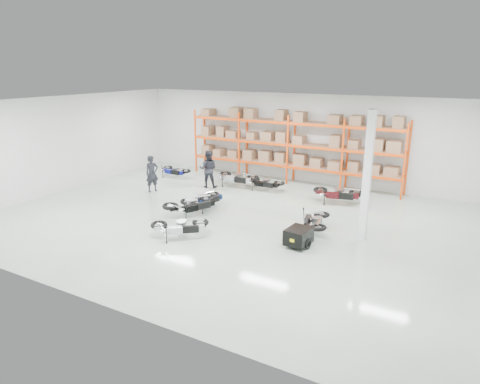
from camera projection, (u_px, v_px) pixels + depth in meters
The scene contains 14 objects.
room at pixel (226, 163), 16.30m from camera, with size 18.00×18.00×18.00m.
pallet_rack at pixel (291, 139), 21.70m from camera, with size 11.28×0.98×3.62m.
structural_column at pixel (367, 177), 14.29m from camera, with size 0.25×0.25×4.50m, color white.
moto_blue_centre at pixel (204, 197), 17.98m from camera, with size 0.78×1.75×1.07m, color #061845, non-canonical shape.
moto_silver_left at pixel (180, 223), 14.95m from camera, with size 0.78×1.76×1.07m, color #AFB1B6, non-canonical shape.
moto_black_far_left at pixel (191, 202), 17.14m from camera, with size 0.86×1.95×1.19m, color black, non-canonical shape.
moto_touring_right at pixel (315, 218), 15.53m from camera, with size 0.74×1.66×1.02m, color black, non-canonical shape.
trailer at pixel (298, 236), 14.23m from camera, with size 0.81×1.54×0.64m.
moto_back_a at pixel (174, 169), 23.10m from camera, with size 0.72×1.61×0.98m, color navy, non-canonical shape.
moto_back_b at pixel (236, 175), 21.38m from camera, with size 0.84×1.89×1.15m, color #ADB2B6, non-canonical shape.
moto_back_c at pixel (265, 180), 20.69m from camera, with size 0.72×1.62×0.99m, color black, non-canonical shape.
moto_back_d at pixel (338, 191), 18.73m from camera, with size 0.84×1.88×1.15m, color #3E0C11, non-canonical shape.
person_left at pixel (152, 174), 20.42m from camera, with size 0.64×0.42×1.75m, color black.
person_back at pixel (208, 169), 21.12m from camera, with size 0.90×0.70×1.86m, color #21222A.
Camera 1 is at (8.21, -13.67, 5.82)m, focal length 32.00 mm.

